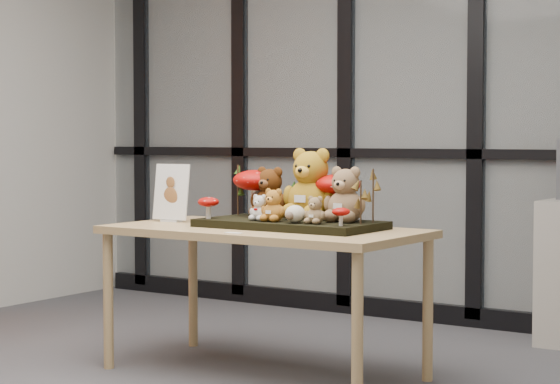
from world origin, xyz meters
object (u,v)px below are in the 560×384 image
Objects in this scene: bear_white_bow at (260,206)px; sign_holder at (171,195)px; diorama_tray at (290,224)px; bear_tan_back at (346,191)px; display_table at (264,241)px; mushroom_front_right at (341,216)px; bear_brown_medium at (270,189)px; mushroom_back_left at (256,191)px; mushroom_back_right at (338,195)px; plush_cream_hedgehog at (295,213)px; bear_small_yellow at (274,203)px; mushroom_front_left at (208,207)px; bear_pooh_yellow at (311,180)px; bear_beige_small at (315,209)px.

sign_holder reaches higher than bear_white_bow.
diorama_tray is 0.32m from bear_tan_back.
display_table is 0.18m from bear_white_bow.
bear_brown_medium is at bearing 156.22° from mushroom_front_right.
mushroom_back_left is at bearing 158.00° from mushroom_front_right.
mushroom_front_right is (0.09, -0.20, -0.10)m from bear_tan_back.
bear_brown_medium is 0.38m from mushroom_back_right.
bear_white_bow reaches higher than plush_cream_hedgehog.
bear_brown_medium is 2.00× the size of bear_white_bow.
bear_small_yellow reaches higher than plush_cream_hedgehog.
display_table is at bearing -5.90° from sign_holder.
bear_small_yellow is 0.14m from plush_cream_hedgehog.
bear_brown_medium reaches higher than mushroom_front_left.
bear_white_bow is at bearing -78.01° from display_table.
mushroom_back_left is 0.70m from mushroom_front_right.
mushroom_back_left reaches higher than diorama_tray.
bear_small_yellow is at bearing -109.13° from bear_pooh_yellow.
mushroom_back_left reaches higher than bear_small_yellow.
bear_pooh_yellow reaches higher than mushroom_back_left.
bear_small_yellow is at bearing 173.07° from plush_cream_hedgehog.
display_table is 5.96× the size of mushroom_back_left.
bear_pooh_yellow is at bearing 43.47° from display_table.
mushroom_front_left is at bearing -162.36° from bear_tan_back.
mushroom_back_left is at bearing 139.66° from bear_small_yellow.
bear_brown_medium is at bearing 115.03° from display_table.
bear_pooh_yellow reaches higher than display_table.
mushroom_front_left is 0.39× the size of sign_holder.
display_table is 0.37m from bear_pooh_yellow.
mushroom_front_right reaches higher than display_table.
bear_brown_medium is 0.46m from bear_beige_small.
bear_brown_medium reaches higher than mushroom_front_right.
mushroom_back_left is (-0.28, 0.12, 0.15)m from diorama_tray.
bear_tan_back is 0.69m from mushroom_front_left.
diorama_tray is at bearing 131.76° from plush_cream_hedgehog.
mushroom_back_left is at bearing 134.71° from display_table.
bear_tan_back is 0.99m from sign_holder.
bear_white_bow is 0.54× the size of mushroom_back_left.
display_table is 8.91× the size of bear_small_yellow.
mushroom_back_right is 0.33m from mushroom_front_right.
sign_holder reaches higher than mushroom_front_right.
plush_cream_hedgehog is 0.79× the size of mushroom_front_left.
bear_brown_medium is at bearing 128.78° from bear_small_yellow.
mushroom_front_left is (-0.50, -0.01, 0.01)m from plush_cream_hedgehog.
sign_holder reaches higher than mushroom_back_right.
mushroom_front_right is (0.48, -0.08, 0.15)m from display_table.
mushroom_front_left is at bearing -155.10° from mushroom_back_right.
bear_brown_medium is 0.38m from plush_cream_hedgehog.
plush_cream_hedgehog is 0.31× the size of sign_holder.
diorama_tray is 0.17m from bear_white_bow.
mushroom_back_right is (0.13, 0.03, -0.07)m from bear_pooh_yellow.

